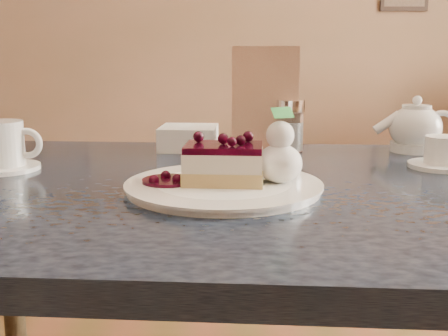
{
  "coord_description": "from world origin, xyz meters",
  "views": [
    {
      "loc": [
        0.05,
        -0.53,
        0.96
      ],
      "look_at": [
        0.06,
        0.24,
        0.8
      ],
      "focal_mm": 45.0,
      "sensor_mm": 36.0,
      "label": 1
    }
  ],
  "objects_px": {
    "main_table": "(226,229)",
    "dessert_plate": "(224,187)",
    "coffee_set": "(3,148)",
    "cheesecake_slice": "(224,164)",
    "tea_set": "(420,134)"
  },
  "relations": [
    {
      "from": "main_table",
      "to": "dessert_plate",
      "type": "relative_size",
      "value": 4.28
    },
    {
      "from": "cheesecake_slice",
      "to": "coffee_set",
      "type": "relative_size",
      "value": 0.91
    },
    {
      "from": "main_table",
      "to": "dessert_plate",
      "type": "bearing_deg",
      "value": -90.0
    },
    {
      "from": "dessert_plate",
      "to": "tea_set",
      "type": "height_order",
      "value": "tea_set"
    },
    {
      "from": "cheesecake_slice",
      "to": "dessert_plate",
      "type": "bearing_deg",
      "value": -175.42
    },
    {
      "from": "main_table",
      "to": "dessert_plate",
      "type": "height_order",
      "value": "dessert_plate"
    },
    {
      "from": "cheesecake_slice",
      "to": "main_table",
      "type": "bearing_deg",
      "value": 90.0
    },
    {
      "from": "dessert_plate",
      "to": "coffee_set",
      "type": "height_order",
      "value": "coffee_set"
    },
    {
      "from": "main_table",
      "to": "cheesecake_slice",
      "type": "xyz_separation_m",
      "value": [
        -0.0,
        -0.05,
        0.12
      ]
    },
    {
      "from": "coffee_set",
      "to": "cheesecake_slice",
      "type": "bearing_deg",
      "value": -21.73
    },
    {
      "from": "cheesecake_slice",
      "to": "tea_set",
      "type": "height_order",
      "value": "tea_set"
    },
    {
      "from": "dessert_plate",
      "to": "cheesecake_slice",
      "type": "xyz_separation_m",
      "value": [
        0.0,
        0.0,
        0.04
      ]
    },
    {
      "from": "main_table",
      "to": "cheesecake_slice",
      "type": "bearing_deg",
      "value": -90.0
    },
    {
      "from": "tea_set",
      "to": "main_table",
      "type": "bearing_deg",
      "value": -147.8
    },
    {
      "from": "dessert_plate",
      "to": "tea_set",
      "type": "relative_size",
      "value": 1.04
    }
  ]
}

